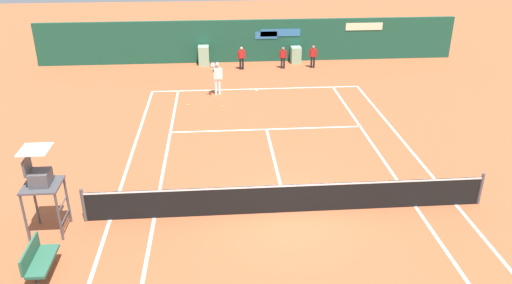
{
  "coord_description": "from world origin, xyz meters",
  "views": [
    {
      "loc": [
        -1.99,
        -12.88,
        8.31
      ],
      "look_at": [
        -0.68,
        3.43,
        0.8
      ],
      "focal_mm": 35.31,
      "sensor_mm": 36.0,
      "label": 1
    }
  ],
  "objects_px": {
    "player_on_baseline": "(217,76)",
    "tennis_ball_mid_court": "(223,106)",
    "umpire_chair": "(41,180)",
    "tennis_ball_by_sideline": "(188,105)",
    "ball_kid_left_post": "(242,57)",
    "player_bench": "(38,258)",
    "ball_kid_centre_post": "(283,56)",
    "ball_kid_right_post": "(313,55)"
  },
  "relations": [
    {
      "from": "tennis_ball_by_sideline",
      "to": "ball_kid_right_post",
      "type": "bearing_deg",
      "value": 39.45
    },
    {
      "from": "umpire_chair",
      "to": "player_on_baseline",
      "type": "relative_size",
      "value": 1.42
    },
    {
      "from": "ball_kid_right_post",
      "to": "tennis_ball_by_sideline",
      "type": "height_order",
      "value": "ball_kid_right_post"
    },
    {
      "from": "ball_kid_left_post",
      "to": "tennis_ball_by_sideline",
      "type": "relative_size",
      "value": 19.44
    },
    {
      "from": "player_on_baseline",
      "to": "ball_kid_right_post",
      "type": "height_order",
      "value": "player_on_baseline"
    },
    {
      "from": "ball_kid_left_post",
      "to": "tennis_ball_by_sideline",
      "type": "xyz_separation_m",
      "value": [
        -2.85,
        -5.76,
        -0.73
      ]
    },
    {
      "from": "ball_kid_left_post",
      "to": "tennis_ball_mid_court",
      "type": "bearing_deg",
      "value": 70.04
    },
    {
      "from": "ball_kid_centre_post",
      "to": "tennis_ball_by_sideline",
      "type": "distance_m",
      "value": 7.82
    },
    {
      "from": "player_on_baseline",
      "to": "tennis_ball_mid_court",
      "type": "relative_size",
      "value": 26.99
    },
    {
      "from": "player_bench",
      "to": "ball_kid_right_post",
      "type": "relative_size",
      "value": 0.99
    },
    {
      "from": "player_on_baseline",
      "to": "ball_kid_centre_post",
      "type": "bearing_deg",
      "value": -135.9
    },
    {
      "from": "umpire_chair",
      "to": "tennis_ball_by_sideline",
      "type": "height_order",
      "value": "umpire_chair"
    },
    {
      "from": "player_bench",
      "to": "tennis_ball_mid_court",
      "type": "bearing_deg",
      "value": 157.63
    },
    {
      "from": "player_bench",
      "to": "player_on_baseline",
      "type": "xyz_separation_m",
      "value": [
        4.57,
        13.39,
        0.46
      ]
    },
    {
      "from": "ball_kid_centre_post",
      "to": "player_on_baseline",
      "type": "bearing_deg",
      "value": 59.63
    },
    {
      "from": "ball_kid_left_post",
      "to": "tennis_ball_by_sideline",
      "type": "height_order",
      "value": "ball_kid_left_post"
    },
    {
      "from": "ball_kid_left_post",
      "to": "ball_kid_right_post",
      "type": "height_order",
      "value": "ball_kid_left_post"
    },
    {
      "from": "ball_kid_left_post",
      "to": "tennis_ball_mid_court",
      "type": "xyz_separation_m",
      "value": [
        -1.23,
        -6.07,
        -0.73
      ]
    },
    {
      "from": "tennis_ball_mid_court",
      "to": "ball_kid_left_post",
      "type": "bearing_deg",
      "value": 78.58
    },
    {
      "from": "ball_kid_centre_post",
      "to": "ball_kid_right_post",
      "type": "distance_m",
      "value": 1.75
    },
    {
      "from": "tennis_ball_mid_court",
      "to": "player_bench",
      "type": "bearing_deg",
      "value": -112.37
    },
    {
      "from": "player_bench",
      "to": "ball_kid_centre_post",
      "type": "relative_size",
      "value": 1.03
    },
    {
      "from": "ball_kid_left_post",
      "to": "ball_kid_right_post",
      "type": "xyz_separation_m",
      "value": [
        4.15,
        0.0,
        -0.0
      ]
    },
    {
      "from": "ball_kid_left_post",
      "to": "tennis_ball_mid_court",
      "type": "height_order",
      "value": "ball_kid_left_post"
    },
    {
      "from": "ball_kid_right_post",
      "to": "tennis_ball_by_sideline",
      "type": "xyz_separation_m",
      "value": [
        -7.0,
        -5.76,
        -0.72
      ]
    },
    {
      "from": "tennis_ball_by_sideline",
      "to": "ball_kid_centre_post",
      "type": "bearing_deg",
      "value": 47.67
    },
    {
      "from": "ball_kid_left_post",
      "to": "ball_kid_right_post",
      "type": "distance_m",
      "value": 4.15
    },
    {
      "from": "ball_kid_centre_post",
      "to": "tennis_ball_mid_court",
      "type": "bearing_deg",
      "value": 70.56
    },
    {
      "from": "ball_kid_left_post",
      "to": "umpire_chair",
      "type": "bearing_deg",
      "value": 59.58
    },
    {
      "from": "ball_kid_right_post",
      "to": "ball_kid_centre_post",
      "type": "bearing_deg",
      "value": 9.42
    },
    {
      "from": "umpire_chair",
      "to": "ball_kid_right_post",
      "type": "relative_size",
      "value": 1.98
    },
    {
      "from": "player_bench",
      "to": "ball_kid_right_post",
      "type": "distance_m",
      "value": 20.39
    },
    {
      "from": "ball_kid_centre_post",
      "to": "tennis_ball_mid_court",
      "type": "distance_m",
      "value": 7.1
    },
    {
      "from": "ball_kid_right_post",
      "to": "tennis_ball_by_sideline",
      "type": "bearing_deg",
      "value": 48.87
    },
    {
      "from": "umpire_chair",
      "to": "player_bench",
      "type": "bearing_deg",
      "value": 9.3
    },
    {
      "from": "ball_kid_left_post",
      "to": "ball_kid_centre_post",
      "type": "xyz_separation_m",
      "value": [
        2.39,
        0.0,
        -0.03
      ]
    },
    {
      "from": "player_bench",
      "to": "player_on_baseline",
      "type": "height_order",
      "value": "player_on_baseline"
    },
    {
      "from": "ball_kid_centre_post",
      "to": "tennis_ball_mid_court",
      "type": "xyz_separation_m",
      "value": [
        -3.62,
        -6.07,
        -0.69
      ]
    },
    {
      "from": "umpire_chair",
      "to": "ball_kid_left_post",
      "type": "relative_size",
      "value": 1.97
    },
    {
      "from": "ball_kid_left_post",
      "to": "player_bench",
      "type": "bearing_deg",
      "value": 62.71
    },
    {
      "from": "umpire_chair",
      "to": "tennis_ball_by_sideline",
      "type": "bearing_deg",
      "value": 160.83
    },
    {
      "from": "player_bench",
      "to": "tennis_ball_mid_court",
      "type": "xyz_separation_m",
      "value": [
        4.78,
        11.61,
        -0.47
      ]
    }
  ]
}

